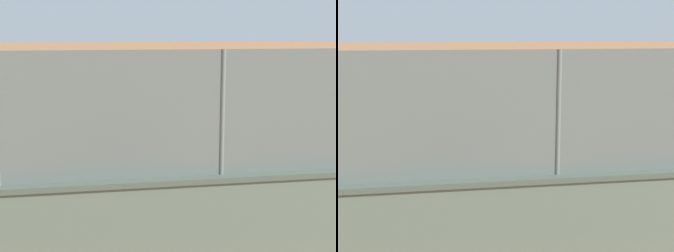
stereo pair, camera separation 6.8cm
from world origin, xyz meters
TOP-DOWN VIEW (x-y plane):
  - ground_plane at (0.00, 0.00)m, footprint 260.00×260.00m
  - perimeter_wall at (-1.96, 10.57)m, footprint 27.94×1.41m
  - fence_panel_on_wall at (-1.96, 10.57)m, footprint 27.44×1.05m
  - player_baseline_waiting at (-2.81, 3.85)m, footprint 0.87×0.98m
  - player_at_service_line at (-5.14, 0.37)m, footprint 0.96×0.95m
  - sports_ball at (-2.15, 4.92)m, footprint 0.07×0.07m

SIDE VIEW (x-z plane):
  - ground_plane at x=0.00m, z-range 0.00..0.00m
  - perimeter_wall at x=-1.96m, z-range 0.01..1.71m
  - sports_ball at x=-2.15m, z-range 0.90..0.97m
  - player_baseline_waiting at x=-2.81m, z-range 0.15..1.81m
  - player_at_service_line at x=-5.14m, z-range 0.16..1.85m
  - fence_panel_on_wall at x=-1.96m, z-range 1.70..3.47m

